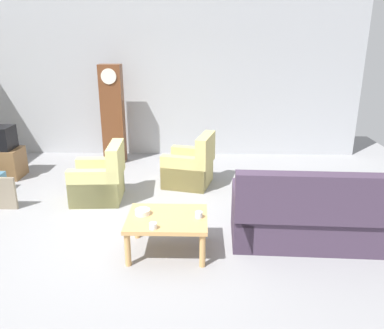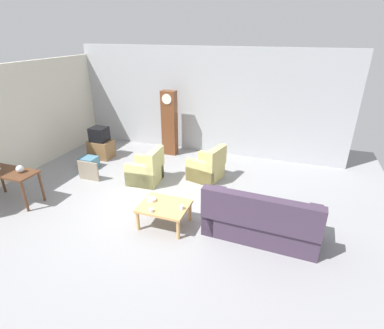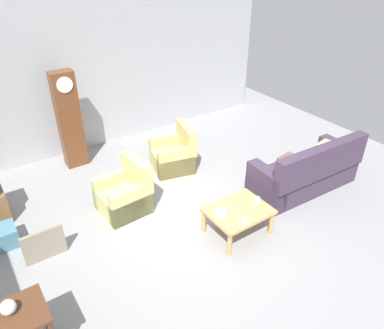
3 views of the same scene
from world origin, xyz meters
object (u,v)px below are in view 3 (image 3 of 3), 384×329
framed_picture_leaning (44,245)px  glass_dome_cloche (8,307)px  bowl_white_stacked (221,213)px  coffee_table_wood (238,213)px  armchair_olive_near (125,195)px  couch_floral (306,172)px  cup_blue_rimmed (257,200)px  storage_box_blue (1,238)px  armchair_olive_far (174,155)px  grandfather_clock (69,120)px  cup_white_porcelain (245,221)px

framed_picture_leaning → glass_dome_cloche: bearing=-113.9°
glass_dome_cloche → bowl_white_stacked: glass_dome_cloche is taller
coffee_table_wood → glass_dome_cloche: bearing=-175.6°
coffee_table_wood → bowl_white_stacked: size_ratio=5.28×
armchair_olive_near → couch_floral: bearing=-23.3°
framed_picture_leaning → cup_blue_rimmed: cup_blue_rimmed is taller
glass_dome_cloche → bowl_white_stacked: size_ratio=0.90×
couch_floral → cup_blue_rimmed: (-1.48, -0.25, 0.15)m
cup_blue_rimmed → storage_box_blue: bearing=153.0°
storage_box_blue → bowl_white_stacked: bearing=-31.2°
armchair_olive_near → bowl_white_stacked: (0.91, -1.50, 0.19)m
framed_picture_leaning → glass_dome_cloche: glass_dome_cloche is taller
framed_picture_leaning → cup_blue_rimmed: bearing=-20.8°
framed_picture_leaning → cup_blue_rimmed: 3.30m
cup_blue_rimmed → bowl_white_stacked: cup_blue_rimmed is taller
armchair_olive_far → cup_blue_rimmed: (0.16, -2.26, 0.20)m
grandfather_clock → glass_dome_cloche: bearing=-116.7°
armchair_olive_near → cup_blue_rimmed: (1.59, -1.57, 0.20)m
glass_dome_cloche → cup_blue_rimmed: glass_dome_cloche is taller
coffee_table_wood → framed_picture_leaning: framed_picture_leaning is taller
storage_box_blue → armchair_olive_near: bearing=-7.1°
grandfather_clock → cup_blue_rimmed: bearing=-63.5°
armchair_olive_near → glass_dome_cloche: bearing=-139.3°
couch_floral → framed_picture_leaning: 4.65m
cup_blue_rimmed → glass_dome_cloche: bearing=-176.3°
couch_floral → coffee_table_wood: 1.87m
couch_floral → glass_dome_cloche: bearing=-174.6°
storage_box_blue → bowl_white_stacked: bowl_white_stacked is taller
couch_floral → coffee_table_wood: size_ratio=2.22×
storage_box_blue → cup_white_porcelain: cup_white_porcelain is taller
couch_floral → cup_white_porcelain: bearing=-164.9°
armchair_olive_near → bowl_white_stacked: bearing=-58.8°
couch_floral → armchair_olive_near: bearing=156.7°
couch_floral → bowl_white_stacked: bearing=-175.4°
coffee_table_wood → grandfather_clock: bearing=111.5°
framed_picture_leaning → cup_white_porcelain: size_ratio=6.84×
armchair_olive_far → glass_dome_cloche: bearing=-144.8°
cup_white_porcelain → cup_blue_rimmed: (0.51, 0.29, 0.00)m
bowl_white_stacked → storage_box_blue: bearing=148.8°
cup_white_porcelain → bowl_white_stacked: bearing=115.2°
storage_box_blue → couch_floral: bearing=-17.3°
coffee_table_wood → storage_box_blue: 3.67m
grandfather_clock → glass_dome_cloche: grandfather_clock is taller
armchair_olive_near → framed_picture_leaning: bearing=-164.9°
grandfather_clock → framed_picture_leaning: grandfather_clock is taller
coffee_table_wood → bowl_white_stacked: 0.32m
bowl_white_stacked → armchair_olive_near: bearing=121.2°
armchair_olive_near → bowl_white_stacked: 1.76m
armchair_olive_far → bowl_white_stacked: (-0.52, -2.18, 0.19)m
framed_picture_leaning → storage_box_blue: 0.82m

